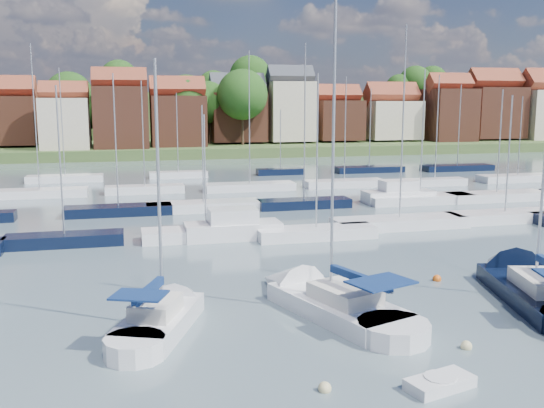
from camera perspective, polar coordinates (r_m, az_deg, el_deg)
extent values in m
plane|color=#485962|center=(64.89, -2.12, 0.80)|extent=(260.00, 260.00, 0.00)
cube|color=silver|center=(27.49, -10.52, -11.13)|extent=(4.48, 6.34, 1.20)
cone|color=silver|center=(30.77, -8.27, -8.80)|extent=(3.34, 3.56, 2.44)
cylinder|color=silver|center=(24.95, -12.78, -13.42)|extent=(3.18, 3.18, 1.20)
cube|color=silver|center=(26.81, -10.87, -9.53)|extent=(2.51, 2.91, 0.70)
cylinder|color=#B2B2B7|center=(26.38, -10.63, 1.51)|extent=(0.14, 0.14, 10.84)
cylinder|color=#B2B2B7|center=(25.82, -11.53, -8.31)|extent=(1.33, 3.05, 0.10)
cube|color=navy|center=(25.78, -11.54, -8.00)|extent=(1.45, 2.97, 0.35)
cube|color=navy|center=(24.79, -12.40, -8.38)|extent=(2.47, 2.14, 0.08)
cube|color=silver|center=(29.03, 6.16, -9.89)|extent=(5.36, 8.03, 1.20)
cone|color=silver|center=(32.58, 0.99, -7.65)|extent=(4.11, 4.43, 3.09)
cylinder|color=silver|center=(26.44, 11.33, -12.02)|extent=(3.94, 3.94, 1.20)
cube|color=silver|center=(28.35, 6.86, -8.36)|extent=(3.06, 3.63, 0.70)
cylinder|color=#B2B2B7|center=(27.86, 5.77, 5.06)|extent=(0.14, 0.14, 13.76)
cylinder|color=#B2B2B7|center=(27.35, 8.28, -7.20)|extent=(1.45, 3.93, 0.10)
cube|color=navy|center=(27.30, 8.29, -6.90)|extent=(1.57, 3.80, 0.35)
cube|color=navy|center=(26.31, 10.23, -7.25)|extent=(3.09, 2.62, 0.08)
cube|color=black|center=(33.47, 23.89, -8.02)|extent=(5.49, 9.14, 1.20)
cone|color=black|center=(38.21, 20.70, -5.68)|extent=(4.44, 4.88, 3.56)
cube|color=silver|center=(22.83, 15.51, -16.00)|extent=(2.66, 1.73, 0.48)
cylinder|color=silver|center=(22.77, 15.53, -15.70)|extent=(1.14, 1.14, 0.31)
sphere|color=beige|center=(22.05, 4.98, -17.13)|extent=(0.47, 0.47, 0.47)
sphere|color=beige|center=(25.98, 9.15, -12.94)|extent=(0.53, 0.53, 0.53)
sphere|color=beige|center=(26.51, 17.81, -12.83)|extent=(0.46, 0.46, 0.46)
sphere|color=#D85914|center=(35.46, 15.25, -6.98)|extent=(0.49, 0.49, 0.49)
cube|color=black|center=(44.65, -18.93, -3.30)|extent=(8.01, 2.24, 1.00)
cylinder|color=#B2B2B7|center=(43.79, -19.32, 3.84)|extent=(0.12, 0.12, 10.16)
cube|color=silver|center=(44.44, -6.23, -2.89)|extent=(9.22, 2.58, 1.00)
cylinder|color=#B2B2B7|center=(43.68, -6.34, 3.00)|extent=(0.12, 0.12, 8.18)
cube|color=silver|center=(44.59, 4.17, -2.81)|extent=(8.78, 2.46, 1.00)
cylinder|color=#B2B2B7|center=(43.70, 4.27, 4.93)|extent=(0.12, 0.12, 11.06)
cube|color=silver|center=(49.24, 11.89, -1.81)|extent=(10.79, 3.02, 1.00)
cylinder|color=#B2B2B7|center=(48.33, 12.22, 7.45)|extent=(0.12, 0.12, 14.87)
cube|color=silver|center=(54.40, 21.05, -1.18)|extent=(10.13, 2.84, 1.00)
cylinder|color=#B2B2B7|center=(53.72, 21.39, 4.38)|extent=(0.12, 0.12, 9.59)
cube|color=silver|center=(44.49, -3.70, -2.63)|extent=(7.00, 2.60, 1.40)
cube|color=silver|center=(44.27, -3.71, -1.24)|extent=(3.50, 2.20, 1.30)
cube|color=black|center=(55.33, -14.24, -0.66)|extent=(9.30, 2.60, 1.00)
cylinder|color=#B2B2B7|center=(54.60, -14.51, 5.80)|extent=(0.12, 0.12, 11.48)
cube|color=silver|center=(56.10, -6.45, -0.28)|extent=(10.40, 2.91, 1.00)
cylinder|color=#B2B2B7|center=(55.48, -6.54, 4.70)|extent=(0.12, 0.12, 8.77)
cube|color=black|center=(57.31, 3.03, -0.02)|extent=(8.80, 2.46, 1.00)
cylinder|color=#B2B2B7|center=(56.54, 3.10, 7.66)|extent=(0.12, 0.12, 14.33)
cube|color=silver|center=(61.64, 13.74, 0.39)|extent=(10.73, 3.00, 1.00)
cylinder|color=#B2B2B7|center=(60.97, 13.98, 6.50)|extent=(0.12, 0.12, 12.14)
cube|color=silver|center=(65.75, 20.36, 0.63)|extent=(10.48, 2.93, 1.00)
cylinder|color=#B2B2B7|center=(65.17, 20.65, 5.53)|extent=(0.12, 0.12, 10.28)
cube|color=silver|center=(61.50, 11.78, 0.59)|extent=(7.00, 2.60, 1.40)
cube|color=silver|center=(61.35, 11.82, 1.60)|extent=(3.50, 2.20, 1.30)
cube|color=silver|center=(68.33, -21.01, 0.91)|extent=(9.71, 2.72, 1.00)
cylinder|color=#B2B2B7|center=(67.68, -21.42, 7.57)|extent=(0.12, 0.12, 14.88)
cube|color=silver|center=(68.06, -11.87, 1.31)|extent=(8.49, 2.38, 1.00)
cylinder|color=#B2B2B7|center=(67.47, -12.05, 6.49)|extent=(0.12, 0.12, 11.31)
cube|color=silver|center=(68.65, -2.11, 1.58)|extent=(10.16, 2.85, 1.00)
cylinder|color=#B2B2B7|center=(68.01, -2.15, 8.10)|extent=(0.12, 0.12, 14.59)
cube|color=silver|center=(71.88, 6.80, 1.88)|extent=(9.53, 2.67, 1.00)
cylinder|color=#B2B2B7|center=(71.31, 6.91, 7.03)|extent=(0.12, 0.12, 11.91)
cube|color=silver|center=(75.17, 15.06, 1.95)|extent=(7.62, 2.13, 1.00)
cylinder|color=#B2B2B7|center=(74.62, 15.28, 6.95)|extent=(0.12, 0.12, 12.13)
cube|color=silver|center=(82.49, 22.08, 2.23)|extent=(10.17, 2.85, 1.00)
cylinder|color=#B2B2B7|center=(82.04, 22.32, 5.95)|extent=(0.12, 0.12, 9.73)
cube|color=silver|center=(80.34, -18.89, 2.24)|extent=(9.24, 2.59, 1.00)
cylinder|color=#B2B2B7|center=(79.80, -19.16, 7.29)|extent=(0.12, 0.12, 13.17)
cube|color=silver|center=(80.99, -8.80, 2.70)|extent=(7.57, 2.12, 1.00)
cylinder|color=#B2B2B7|center=(80.52, -8.91, 6.67)|extent=(0.12, 0.12, 10.24)
cube|color=black|center=(83.47, 0.79, 3.01)|extent=(6.58, 1.84, 1.00)
cylinder|color=#B2B2B7|center=(83.08, 0.80, 6.10)|extent=(0.12, 0.12, 8.01)
cube|color=black|center=(87.55, 9.12, 3.20)|extent=(9.92, 2.78, 1.00)
cylinder|color=#B2B2B7|center=(87.10, 9.23, 7.10)|extent=(0.12, 0.12, 10.92)
cube|color=black|center=(92.61, 17.02, 3.24)|extent=(10.55, 2.95, 1.00)
cylinder|color=#B2B2B7|center=(92.17, 17.21, 7.11)|extent=(0.12, 0.12, 11.51)
cube|color=#485A2D|center=(140.76, -8.42, 5.57)|extent=(200.00, 70.00, 3.00)
cube|color=#485A2D|center=(165.42, -9.26, 7.76)|extent=(200.00, 60.00, 14.00)
cube|color=brown|center=(122.49, -23.62, 7.23)|extent=(10.37, 9.97, 8.73)
cube|color=brown|center=(122.46, -23.80, 9.86)|extent=(10.57, 5.13, 5.13)
cube|color=beige|center=(112.37, -18.85, 7.12)|extent=(8.09, 8.80, 8.96)
cube|color=brown|center=(112.31, -19.00, 9.91)|extent=(8.25, 4.00, 4.00)
cube|color=brown|center=(112.82, -14.04, 7.87)|extent=(9.36, 10.17, 10.97)
cube|color=brown|center=(112.85, -14.18, 11.23)|extent=(9.54, 4.63, 4.63)
cube|color=brown|center=(114.97, -8.84, 7.68)|extent=(9.90, 8.56, 9.42)
cube|color=brown|center=(114.93, -8.91, 10.63)|extent=(10.10, 4.90, 4.90)
cube|color=brown|center=(121.51, -3.28, 8.17)|extent=(10.59, 8.93, 9.49)
cube|color=#383A42|center=(121.51, -3.31, 11.02)|extent=(10.80, 5.24, 5.24)
cube|color=beige|center=(123.02, 1.71, 8.70)|extent=(9.01, 8.61, 11.65)
cube|color=#383A42|center=(123.11, 1.73, 11.93)|extent=(9.19, 4.46, 4.46)
cube|color=brown|center=(127.35, 6.15, 7.86)|extent=(9.10, 9.34, 8.00)
cube|color=brown|center=(127.30, 6.20, 10.16)|extent=(9.28, 4.50, 4.50)
cube|color=beige|center=(131.42, 11.10, 7.76)|extent=(10.86, 9.59, 7.88)
cube|color=brown|center=(131.37, 11.18, 10.06)|extent=(11.07, 5.37, 5.37)
cube|color=brown|center=(134.40, 16.22, 8.00)|extent=(9.18, 9.96, 10.97)
cube|color=brown|center=(134.42, 16.35, 10.82)|extent=(9.36, 4.54, 4.54)
cube|color=brown|center=(141.47, 20.03, 8.07)|extent=(11.39, 9.67, 10.76)
cube|color=brown|center=(141.52, 20.19, 10.81)|extent=(11.62, 5.64, 5.64)
cylinder|color=#382619|center=(154.84, 13.23, 8.82)|extent=(0.50, 0.50, 4.47)
sphere|color=#285119|center=(154.91, 13.32, 11.06)|extent=(8.18, 8.18, 8.18)
cylinder|color=#382619|center=(120.03, -5.87, 6.63)|extent=(0.50, 0.50, 4.46)
sphere|color=#285119|center=(119.88, -5.92, 9.52)|extent=(8.15, 8.15, 8.15)
cylinder|color=#382619|center=(139.37, -2.05, 9.03)|extent=(0.50, 0.50, 5.15)
sphere|color=#285119|center=(139.48, -2.07, 11.90)|extent=(9.41, 9.41, 9.41)
cylinder|color=#382619|center=(139.17, -14.10, 8.79)|extent=(0.50, 0.50, 4.56)
sphere|color=#285119|center=(139.26, -14.21, 11.34)|extent=(8.34, 8.34, 8.34)
cylinder|color=#382619|center=(128.66, -18.39, 6.55)|extent=(0.50, 0.50, 5.15)
sphere|color=#285119|center=(128.54, -18.56, 9.66)|extent=(9.42, 9.42, 9.42)
cylinder|color=#382619|center=(130.44, -1.88, 6.76)|extent=(0.50, 0.50, 3.77)
sphere|color=#285119|center=(130.28, -1.89, 9.00)|extent=(6.89, 6.89, 6.89)
cylinder|color=#382619|center=(116.00, -2.78, 6.76)|extent=(0.50, 0.50, 5.21)
sphere|color=#285119|center=(115.86, -2.81, 10.25)|extent=(9.53, 9.53, 9.53)
cylinder|color=#382619|center=(145.31, 17.45, 6.46)|extent=(0.50, 0.50, 2.97)
sphere|color=#285119|center=(145.17, 17.53, 8.05)|extent=(5.44, 5.44, 5.44)
cylinder|color=#382619|center=(117.32, -7.97, 6.62)|extent=(0.50, 0.50, 4.84)
sphere|color=#285119|center=(117.18, -8.04, 9.83)|extent=(8.85, 8.85, 8.85)
cylinder|color=#382619|center=(153.24, 11.81, 8.73)|extent=(0.50, 0.50, 3.72)
sphere|color=#285119|center=(153.27, 11.88, 10.62)|extent=(6.80, 6.80, 6.80)
cylinder|color=#382619|center=(134.84, 16.21, 6.54)|extent=(0.50, 0.50, 4.05)
sphere|color=#285119|center=(134.70, 16.32, 8.87)|extent=(7.40, 7.40, 7.40)
cylinder|color=#382619|center=(137.56, -5.48, 8.71)|extent=(0.50, 0.50, 3.93)
sphere|color=#285119|center=(137.58, -5.52, 10.93)|extent=(7.19, 7.19, 7.19)
cylinder|color=#382619|center=(130.60, 5.86, 6.73)|extent=(0.50, 0.50, 3.82)
sphere|color=#285119|center=(130.45, 5.90, 9.00)|extent=(6.99, 6.99, 6.99)
cylinder|color=#382619|center=(116.26, -15.99, 5.98)|extent=(0.50, 0.50, 3.48)
sphere|color=#285119|center=(116.08, -16.10, 8.31)|extent=(6.37, 6.37, 6.37)
cylinder|color=#382619|center=(144.12, 15.69, 6.52)|extent=(0.50, 0.50, 2.99)
sphere|color=#285119|center=(143.99, 15.77, 8.13)|extent=(5.46, 5.46, 5.46)
cylinder|color=#382619|center=(123.16, -5.99, 6.42)|extent=(0.50, 0.50, 3.25)
sphere|color=#285119|center=(123.00, -6.03, 8.47)|extent=(5.94, 5.94, 5.94)
cylinder|color=#382619|center=(124.15, -9.16, 6.32)|extent=(0.50, 0.50, 2.98)
sphere|color=#285119|center=(124.00, -9.21, 8.18)|extent=(5.46, 5.46, 5.46)
cylinder|color=#382619|center=(164.00, 14.75, 9.08)|extent=(0.50, 0.50, 4.29)
sphere|color=#285119|center=(164.09, 14.84, 11.11)|extent=(7.84, 7.84, 7.84)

